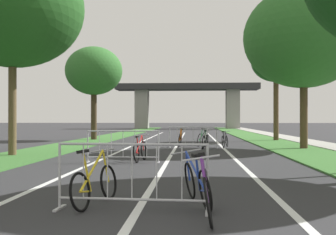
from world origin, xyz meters
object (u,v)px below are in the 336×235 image
Objects in this scene: bicycle_yellow_2 at (95,184)px; bicycle_purple_7 at (207,192)px; bicycle_black_3 at (225,141)px; bicycle_orange_6 at (180,140)px; crowd_barrier_second at (123,147)px; bicycle_blue_5 at (197,183)px; bicycle_green_1 at (202,140)px; crowd_barrier_nearest at (132,177)px; crowd_barrier_third at (193,137)px; tree_right_pine_near at (304,37)px; bicycle_red_4 at (140,150)px; bicycle_silver_0 at (205,141)px; tree_left_oak_mid at (94,71)px; tree_left_cypress_far at (13,7)px; tree_right_maple_mid at (276,62)px.

bicycle_yellow_2 is 2.00m from bicycle_purple_7.
bicycle_orange_6 reaches higher than bicycle_black_3.
bicycle_blue_5 is at bearing -70.03° from crowd_barrier_second.
bicycle_yellow_2 is at bearing 67.61° from bicycle_green_1.
bicycle_green_1 reaches higher than bicycle_purple_7.
crowd_barrier_third is at bearing 86.04° from crowd_barrier_nearest.
tree_right_pine_near reaches higher than bicycle_orange_6.
crowd_barrier_third is 13.30m from bicycle_blue_5.
bicycle_green_1 is 1.01× the size of bicycle_red_4.
bicycle_silver_0 is at bearing 66.14° from crowd_barrier_second.
bicycle_purple_7 is (6.88, -21.23, -4.27)m from tree_left_oak_mid.
bicycle_silver_0 is at bearing -128.59° from bicycle_black_3.
tree_left_oak_mid is 0.82× the size of tree_right_pine_near.
crowd_barrier_third is at bearing 174.27° from tree_right_pine_near.
bicycle_green_1 is 0.96× the size of bicycle_blue_5.
tree_left_cypress_far is at bearing 116.65° from bicycle_blue_5.
tree_right_maple_mid is at bearing 43.48° from tree_left_cypress_far.
bicycle_orange_6 is at bearing 77.42° from crowd_barrier_second.
crowd_barrier_nearest is 1.00× the size of crowd_barrier_second.
crowd_barrier_third reaches higher than bicycle_black_3.
bicycle_silver_0 is at bearing 83.45° from crowd_barrier_nearest.
tree_right_pine_near is (12.13, 4.33, -0.43)m from tree_left_cypress_far.
bicycle_red_4 is (-7.00, -5.91, -4.91)m from tree_right_pine_near.
tree_right_maple_mid is at bearing -130.22° from bicycle_orange_6.
tree_left_oak_mid reaches higher than bicycle_purple_7.
tree_left_cypress_far is 4.64× the size of bicycle_blue_5.
bicycle_blue_5 is (1.67, 0.08, 0.02)m from bicycle_yellow_2.
bicycle_blue_5 is at bearing -89.80° from crowd_barrier_third.
bicycle_blue_5 is (0.05, -13.30, -0.15)m from crowd_barrier_third.
bicycle_orange_6 is (1.63, 7.31, -0.13)m from crowd_barrier_second.
tree_left_cypress_far is at bearing -138.75° from bicycle_silver_0.
tree_left_oak_mid is 0.96× the size of tree_right_maple_mid.
bicycle_blue_5 is at bearing 15.36° from bicycle_yellow_2.
crowd_barrier_second reaches higher than bicycle_silver_0.
bicycle_silver_0 is at bearing 93.08° from bicycle_yellow_2.
crowd_barrier_second is at bearing -69.59° from bicycle_purple_7.
bicycle_silver_0 reaches higher than bicycle_red_4.
bicycle_green_1 is (7.35, 5.24, -5.32)m from tree_left_cypress_far.
tree_right_maple_mid reaches higher than bicycle_yellow_2.
tree_left_cypress_far is 4.82× the size of bicycle_green_1.
tree_right_maple_mid is (12.33, 11.69, -0.53)m from tree_left_cypress_far.
bicycle_orange_6 is at bearing 80.08° from bicycle_blue_5.
tree_right_maple_mid is at bearing 51.63° from crowd_barrier_third.
tree_left_cypress_far reaches higher than bicycle_purple_7.
tree_left_cypress_far is at bearing -51.04° from bicycle_purple_7.
tree_right_maple_mid reaches higher than bicycle_orange_6.
crowd_barrier_nearest is at bearing -86.01° from bicycle_silver_0.
bicycle_orange_6 reaches higher than bicycle_green_1.
tree_left_cypress_far is 11.33m from bicycle_black_3.
bicycle_orange_6 is (-0.65, 0.43, -0.13)m from crowd_barrier_third.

